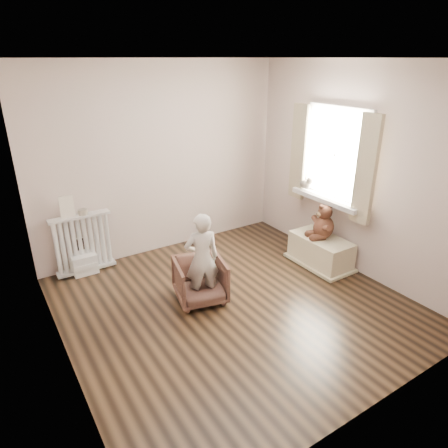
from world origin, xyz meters
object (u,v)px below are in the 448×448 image
armchair (200,280)px  child (202,259)px  radiator (83,244)px  teddy_bear (325,218)px  toy_bench (320,250)px  toy_vanity (83,254)px  plush_cat (306,182)px

armchair → child: 0.30m
radiator → teddy_bear: 3.14m
radiator → teddy_bear: (2.74, -1.50, 0.28)m
child → toy_bench: (1.79, -0.06, -0.35)m
toy_vanity → teddy_bear: (2.77, -1.47, 0.40)m
radiator → armchair: (0.93, -1.39, -0.14)m
plush_cat → toy_bench: bearing=-120.7°
radiator → toy_vanity: (-0.03, -0.03, -0.11)m
toy_vanity → plush_cat: bearing=-18.2°
child → toy_bench: size_ratio=1.29×
radiator → toy_bench: radiator is taller
radiator → armchair: 1.68m
toy_bench → teddy_bear: (0.02, 0.00, 0.47)m
teddy_bear → plush_cat: 0.63m
armchair → child: child is taller
toy_vanity → toy_bench: toy_vanity is taller
radiator → toy_bench: 3.12m
armchair → plush_cat: bearing=25.5°
radiator → toy_vanity: radiator is taller
toy_vanity → radiator: bearing=47.1°
armchair → toy_bench: 1.80m
toy_vanity → teddy_bear: bearing=-28.0°
child → radiator: bearing=-43.5°
teddy_bear → child: bearing=-164.2°
toy_vanity → armchair: 1.67m
toy_bench → plush_cat: plush_cat is taller
child → toy_bench: child is taller
toy_vanity → plush_cat: plush_cat is taller
toy_vanity → toy_bench: size_ratio=0.58×
armchair → plush_cat: size_ratio=2.48×
armchair → radiator: bearing=137.4°
toy_bench → teddy_bear: 0.47m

